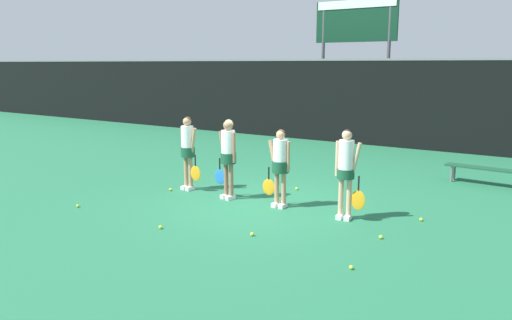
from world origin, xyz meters
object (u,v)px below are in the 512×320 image
Objects in this scene: player_3 at (346,167)px; tennis_ball_8 at (252,234)px; tennis_ball_4 at (161,227)px; tennis_ball_3 at (297,189)px; scoreboard at (355,32)px; tennis_ball_1 at (196,173)px; bench_courtside at (489,170)px; tennis_ball_6 at (351,267)px; player_0 at (188,147)px; tennis_ball_7 at (421,219)px; tennis_ball_2 at (78,206)px; tennis_ball_5 at (381,237)px; player_1 at (228,152)px; tennis_ball_0 at (170,190)px; player_2 at (280,162)px.

player_3 is 2.33m from tennis_ball_8.
player_3 is 26.51× the size of tennis_ball_4.
player_3 is at bearing -38.84° from tennis_ball_3.
scoreboard is 3.08× the size of player_3.
player_3 is 5.43m from tennis_ball_1.
tennis_ball_6 is (-0.90, -6.82, -0.36)m from bench_courtside.
tennis_ball_7 is (5.48, 0.54, -1.02)m from player_0.
tennis_ball_1 is 1.04× the size of tennis_ball_2.
tennis_ball_5 is at bearing -38.04° from tennis_ball_3.
bench_courtside is at bearing 65.14° from tennis_ball_8.
bench_courtside is 31.83× the size of tennis_ball_2.
bench_courtside is 31.73× the size of tennis_ball_7.
scoreboard is at bearing 108.49° from player_1.
tennis_ball_0 is at bearing 174.54° from tennis_ball_5.
tennis_ball_4 is 1.00× the size of tennis_ball_5.
player_2 is 4.01m from tennis_ball_1.
player_0 is at bearing 147.88° from tennis_ball_8.
player_3 is 26.04× the size of tennis_ball_8.
player_0 is 25.90× the size of tennis_ball_8.
player_2 is at bearing 172.33° from player_3.
tennis_ball_5 is (2.51, -0.77, -0.95)m from player_2.
tennis_ball_3 is at bearing -75.88° from scoreboard.
tennis_ball_3 is 3.33m from tennis_ball_7.
tennis_ball_1 is 1.03× the size of tennis_ball_3.
tennis_ball_2 is 1.00× the size of tennis_ball_7.
player_1 reaches higher than player_2.
tennis_ball_3 is 0.97× the size of tennis_ball_8.
tennis_ball_0 is 1.90m from tennis_ball_1.
tennis_ball_3 is (-1.90, 1.53, -1.02)m from player_3.
tennis_ball_0 is at bearing -145.55° from tennis_ball_3.
tennis_ball_8 reaches higher than tennis_ball_3.
tennis_ball_8 is (-2.96, -6.39, -0.36)m from bench_courtside.
tennis_ball_0 is 1.00× the size of tennis_ball_7.
tennis_ball_5 is (5.21, -11.49, -4.26)m from scoreboard.
tennis_ball_0 and tennis_ball_5 have the same top height.
tennis_ball_3 and tennis_ball_5 have the same top height.
tennis_ball_4 is at bearing -154.93° from tennis_ball_5.
tennis_ball_2 is at bearing -179.20° from tennis_ball_6.
bench_courtside reaches higher than tennis_ball_4.
player_2 reaches higher than tennis_ball_7.
scoreboard reaches higher than tennis_ball_5.
tennis_ball_1 reaches higher than tennis_ball_7.
tennis_ball_2 is 0.97× the size of tennis_ball_8.
tennis_ball_1 is 6.48m from tennis_ball_7.
tennis_ball_5 is 0.98× the size of tennis_ball_8.
scoreboard is 80.25× the size of tennis_ball_8.
tennis_ball_3 is (0.94, 1.54, -1.05)m from player_1.
bench_courtside is 6.66m from player_1.
tennis_ball_1 reaches higher than tennis_ball_0.
player_3 is at bearing -108.76° from bench_courtside.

